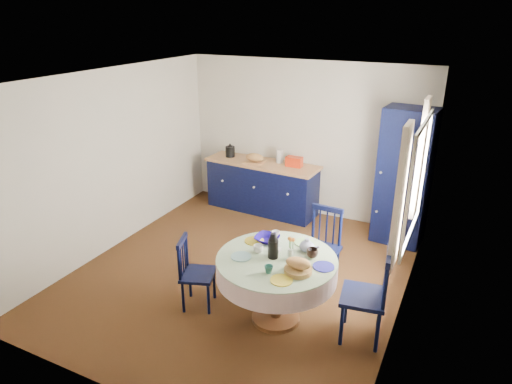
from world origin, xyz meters
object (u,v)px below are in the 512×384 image
at_px(mug_c, 312,253).
at_px(kitchen_counter, 262,186).
at_px(pantry_cabinet, 404,177).
at_px(chair_left, 195,272).
at_px(mug_b, 269,269).
at_px(mug_d, 276,235).
at_px(dining_table, 277,268).
at_px(cobalt_bowl, 267,239).
at_px(chair_far, 321,247).
at_px(mug_a, 258,249).
at_px(chair_right, 368,295).

bearing_deg(mug_c, kitchen_counter, 125.38).
relative_size(pantry_cabinet, chair_left, 2.32).
height_order(mug_b, mug_d, mug_d).
distance_m(dining_table, mug_c, 0.40).
height_order(kitchen_counter, cobalt_bowl, kitchen_counter).
relative_size(chair_far, mug_a, 9.03).
xyz_separation_m(kitchen_counter, mug_b, (1.46, -2.94, 0.37)).
bearing_deg(chair_far, pantry_cabinet, 71.31).
height_order(kitchen_counter, chair_right, kitchen_counter).
relative_size(mug_b, mug_c, 0.72).
relative_size(chair_right, mug_b, 11.72).
distance_m(pantry_cabinet, mug_c, 2.41).
bearing_deg(cobalt_bowl, mug_b, -63.91).
relative_size(pantry_cabinet, cobalt_bowl, 7.34).
height_order(kitchen_counter, chair_left, kitchen_counter).
height_order(mug_b, mug_c, mug_c).
distance_m(chair_left, mug_d, 1.01).
height_order(mug_a, mug_b, mug_a).
bearing_deg(chair_far, mug_a, -110.47).
xyz_separation_m(kitchen_counter, dining_table, (1.43, -2.64, 0.21)).
xyz_separation_m(chair_left, mug_c, (1.27, 0.34, 0.39)).
height_order(dining_table, mug_b, dining_table).
bearing_deg(kitchen_counter, chair_left, -76.92).
bearing_deg(mug_b, chair_right, 25.53).
bearing_deg(chair_left, chair_far, -64.87).
relative_size(dining_table, mug_c, 10.37).
relative_size(kitchen_counter, cobalt_bowl, 7.21).
relative_size(kitchen_counter, mug_d, 20.40).
distance_m(chair_left, mug_a, 0.83).
bearing_deg(mug_d, cobalt_bowl, -117.31).
xyz_separation_m(kitchen_counter, mug_c, (1.74, -2.45, 0.38)).
bearing_deg(chair_right, chair_far, -145.20).
relative_size(kitchen_counter, mug_a, 17.95).
bearing_deg(cobalt_bowl, mug_a, -86.13).
distance_m(pantry_cabinet, chair_right, 2.44).
bearing_deg(kitchen_counter, mug_b, -60.17).
bearing_deg(chair_left, cobalt_bowl, -76.01).
bearing_deg(kitchen_counter, cobalt_bowl, -60.08).
distance_m(pantry_cabinet, mug_d, 2.37).
bearing_deg(chair_far, chair_right, -42.30).
xyz_separation_m(mug_a, mug_c, (0.55, 0.16, 0.01)).
relative_size(chair_left, chair_right, 0.83).
height_order(pantry_cabinet, mug_a, pantry_cabinet).
xyz_separation_m(pantry_cabinet, chair_far, (-0.67, -1.59, -0.50)).
xyz_separation_m(mug_c, cobalt_bowl, (-0.57, 0.11, -0.02)).
xyz_separation_m(chair_far, chair_right, (0.76, -0.80, 0.03)).
bearing_deg(mug_c, chair_far, 100.25).
xyz_separation_m(chair_far, mug_d, (-0.38, -0.53, 0.32)).
bearing_deg(chair_right, cobalt_bowl, -106.25).
relative_size(pantry_cabinet, mug_d, 20.78).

